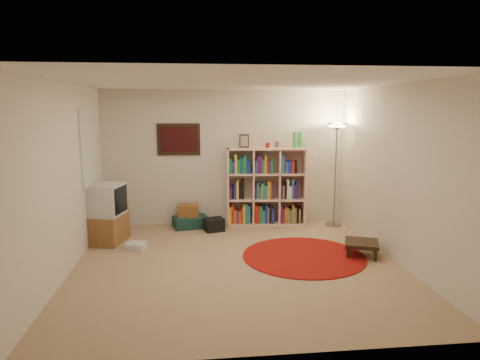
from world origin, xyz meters
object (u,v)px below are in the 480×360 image
object	(u,v)px
floor_lamp	(337,141)
side_table	(362,244)
floor_fan	(295,214)
suitcase	(191,222)
bookshelf	(265,187)
tv_stand	(108,214)

from	to	relation	value
floor_lamp	side_table	size ratio (longest dim) A/B	3.10
floor_lamp	floor_fan	distance (m)	1.58
floor_lamp	suitcase	world-z (taller)	floor_lamp
bookshelf	floor_lamp	size ratio (longest dim) A/B	0.91
tv_stand	floor_fan	bearing A→B (deg)	28.00
bookshelf	floor_lamp	world-z (taller)	floor_lamp
bookshelf	tv_stand	size ratio (longest dim) A/B	1.79
floor_fan	side_table	xyz separation A→B (m)	(0.55, -1.94, 0.01)
bookshelf	floor_fan	bearing A→B (deg)	6.19
tv_stand	floor_lamp	bearing A→B (deg)	21.85
suitcase	side_table	size ratio (longest dim) A/B	1.13
floor_lamp	floor_fan	bearing A→B (deg)	158.41
bookshelf	floor_lamp	bearing A→B (deg)	-6.29
tv_stand	side_table	bearing A→B (deg)	-2.28
floor_lamp	tv_stand	distance (m)	4.17
floor_fan	suitcase	distance (m)	1.98
side_table	suitcase	bearing A→B (deg)	144.04
bookshelf	side_table	xyz separation A→B (m)	(1.13, -1.93, -0.52)
floor_lamp	suitcase	distance (m)	3.05
bookshelf	floor_fan	world-z (taller)	bookshelf
floor_fan	tv_stand	world-z (taller)	tv_stand
bookshelf	side_table	distance (m)	2.29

